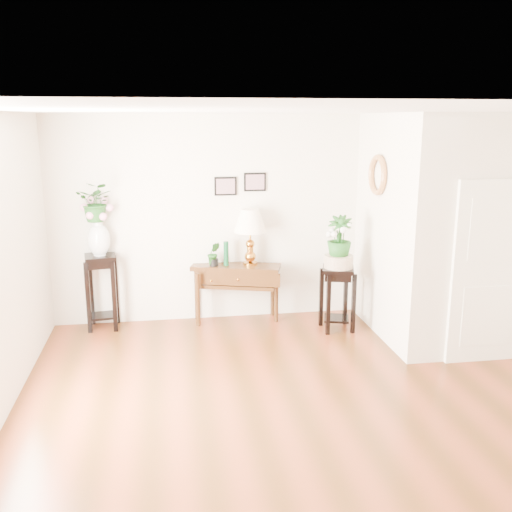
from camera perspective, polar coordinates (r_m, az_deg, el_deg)
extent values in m
cube|color=maroon|center=(5.78, 6.84, -14.70)|extent=(6.00, 5.50, 0.02)
cube|color=white|center=(5.10, 7.74, 14.25)|extent=(6.00, 5.50, 0.02)
cube|color=silver|center=(7.89, 1.67, 3.84)|extent=(6.00, 0.02, 2.80)
cube|color=silver|center=(2.91, 23.09, -14.76)|extent=(6.00, 0.02, 2.80)
cube|color=silver|center=(7.67, 18.71, 2.85)|extent=(1.80, 1.95, 2.80)
cube|color=white|center=(6.89, 22.31, -1.58)|extent=(0.90, 0.05, 2.10)
cube|color=black|center=(7.71, -3.07, 6.98)|extent=(0.30, 0.02, 0.25)
cube|color=black|center=(7.76, -0.11, 7.41)|extent=(0.30, 0.02, 0.25)
torus|color=tan|center=(7.31, 12.04, 7.93)|extent=(0.07, 0.51, 0.51)
cube|color=#361E0B|center=(7.87, -2.00, -3.70)|extent=(1.26, 0.73, 0.79)
cube|color=#AB6D21|center=(7.70, -0.59, 1.68)|extent=(0.53, 0.53, 0.77)
cylinder|color=#0C3D1E|center=(7.70, -3.01, 0.29)|extent=(0.09, 0.09, 0.33)
imported|color=#194B17|center=(7.69, -4.25, 0.13)|extent=(0.18, 0.15, 0.31)
cube|color=black|center=(7.83, -15.12, -3.48)|extent=(0.44, 0.44, 1.00)
imported|color=#194B17|center=(7.58, -15.65, 4.90)|extent=(0.55, 0.50, 0.51)
cube|color=black|center=(7.60, 8.12, -4.24)|extent=(0.50, 0.50, 0.85)
cylinder|color=#BBB1A0|center=(7.47, 8.25, -0.56)|extent=(0.47, 0.47, 0.17)
imported|color=#194B17|center=(7.39, 8.33, 1.86)|extent=(0.41, 0.41, 0.56)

